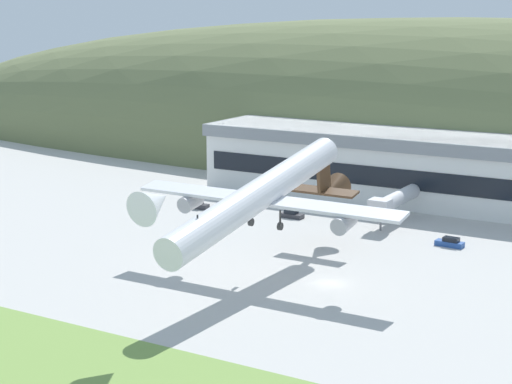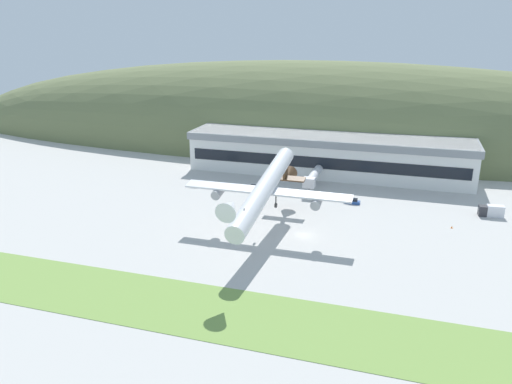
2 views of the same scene
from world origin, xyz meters
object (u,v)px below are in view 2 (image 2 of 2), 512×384
at_px(jetway_0, 313,177).
at_px(service_car_1, 255,188).
at_px(terminal_building, 328,152).
at_px(traffic_cone_0, 452,227).
at_px(cargo_airplane, 265,189).
at_px(service_car_2, 352,201).
at_px(service_car_0, 195,184).
at_px(fuel_truck, 491,211).

distance_m(jetway_0, service_car_1, 18.05).
height_order(terminal_building, traffic_cone_0, terminal_building).
bearing_deg(traffic_cone_0, cargo_airplane, -156.91).
distance_m(terminal_building, service_car_2, 30.93).
xyz_separation_m(terminal_building, cargo_airplane, (-5.12, -56.86, 4.23)).
bearing_deg(traffic_cone_0, service_car_1, 164.97).
distance_m(cargo_airplane, service_car_2, 35.47).
bearing_deg(terminal_building, cargo_airplane, -95.14).
distance_m(terminal_building, jetway_0, 18.77).
bearing_deg(cargo_airplane, service_car_0, 135.88).
xyz_separation_m(cargo_airplane, service_car_2, (16.97, 29.12, -11.05)).
bearing_deg(cargo_airplane, service_car_2, 59.76).
relative_size(jetway_0, cargo_airplane, 0.33).
distance_m(fuel_truck, traffic_cone_0, 15.51).
bearing_deg(traffic_cone_0, terminal_building, 134.06).
bearing_deg(service_car_1, cargo_airplane, -68.57).
relative_size(cargo_airplane, traffic_cone_0, 88.03).
xyz_separation_m(service_car_2, fuel_truck, (35.78, 0.68, 0.85)).
xyz_separation_m(cargo_airplane, traffic_cone_0, (42.57, 18.15, -11.38)).
xyz_separation_m(service_car_0, service_car_2, (48.43, -1.38, -0.07)).
distance_m(terminal_building, traffic_cone_0, 54.34).
height_order(terminal_building, jetway_0, terminal_building).
bearing_deg(fuel_truck, traffic_cone_0, -131.16).
bearing_deg(service_car_1, jetway_0, 17.68).
bearing_deg(jetway_0, terminal_building, 86.24).
relative_size(cargo_airplane, service_car_1, 12.57).
height_order(service_car_0, service_car_2, service_car_0).
bearing_deg(service_car_2, service_car_1, 172.50).
xyz_separation_m(service_car_0, service_car_1, (18.47, 2.56, -0.11)).
height_order(terminal_building, fuel_truck, terminal_building).
height_order(cargo_airplane, service_car_2, cargo_airplane).
bearing_deg(service_car_2, traffic_cone_0, -23.19).
bearing_deg(service_car_2, jetway_0, 144.48).
bearing_deg(traffic_cone_0, service_car_2, 156.81).
bearing_deg(service_car_1, terminal_building, 52.75).
bearing_deg(terminal_building, traffic_cone_0, -45.94).
relative_size(service_car_0, traffic_cone_0, 7.55).
bearing_deg(service_car_0, terminal_building, 35.78).
bearing_deg(service_car_0, service_car_1, 7.90).
height_order(cargo_airplane, traffic_cone_0, cargo_airplane).
xyz_separation_m(cargo_airplane, fuel_truck, (52.75, 29.80, -10.20)).
xyz_separation_m(terminal_building, traffic_cone_0, (37.46, -38.71, -7.15)).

